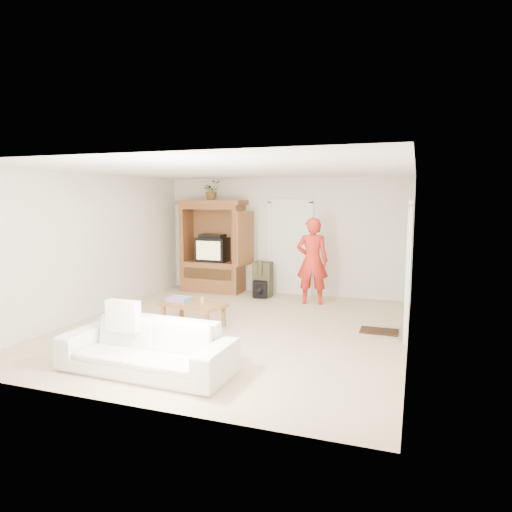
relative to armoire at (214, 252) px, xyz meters
The scene contains 19 objects.
floor 3.22m from the armoire, 59.36° to the right, with size 6.00×6.00×0.00m, color tan.
ceiling 3.53m from the armoire, 59.36° to the right, with size 6.00×6.00×0.00m, color white.
wall_back 1.66m from the armoire, 12.11° to the left, with size 5.50×5.50×0.00m, color silver.
wall_front 5.89m from the armoire, 74.44° to the right, with size 5.50×5.50×0.00m, color silver.
wall_left 2.94m from the armoire, 113.79° to the right, with size 6.00×6.00×0.00m, color silver.
wall_right 5.09m from the armoire, 31.60° to the right, with size 6.00×6.00×0.00m, color silver.
armoire is the anchor object (origin of this frame).
door_back 1.76m from the armoire, 10.13° to the left, with size 0.85×0.05×2.04m, color white.
doorway_right 4.77m from the armoire, 25.61° to the right, with size 0.05×0.90×2.04m, color black.
framed_picture 4.43m from the armoire, 10.03° to the right, with size 0.03×0.60×0.48m, color black.
doormat 4.48m from the armoire, 28.01° to the right, with size 0.60×0.40×0.02m, color #382316.
plant 1.41m from the armoire, 126.74° to the right, with size 0.39×0.34×0.43m, color #4C7238.
man 2.46m from the armoire, 11.59° to the right, with size 0.65×0.42×1.77m, color red.
sofa 4.99m from the armoire, 75.14° to the right, with size 2.18×0.85×0.64m, color white.
coffee_table 2.94m from the armoire, 72.39° to the right, with size 1.18×0.82×0.40m.
towel 2.86m from the armoire, 77.72° to the right, with size 0.38×0.28×0.08m, color #D3466C.
candle 2.93m from the armoire, 69.32° to the right, with size 0.08×0.08×0.10m, color tan.
backpack_black 1.50m from the armoire, 16.30° to the right, with size 0.30×0.18×0.37m, color black, non-canonical shape.
backpack_olive 1.37m from the armoire, ahead, with size 0.40×0.30×0.77m, color #47442B, non-canonical shape.
Camera 1 is at (2.80, -6.84, 2.17)m, focal length 32.00 mm.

